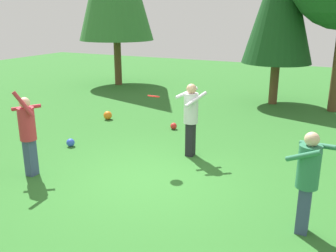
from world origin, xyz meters
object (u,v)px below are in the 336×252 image
person_catcher (191,114)px  ball_blue (71,143)px  person_thrower (28,130)px  frisbee (154,96)px  ball_red (174,126)px  ball_orange (108,115)px  person_bystander (308,175)px

person_catcher → ball_blue: 3.30m
person_thrower → frisbee: person_thrower is taller
person_catcher → ball_red: 2.39m
person_catcher → frisbee: person_catcher is taller
frisbee → ball_blue: bearing=179.2°
person_catcher → frisbee: 1.13m
person_catcher → frisbee: size_ratio=6.08×
ball_orange → ball_red: bearing=-0.5°
ball_blue → ball_orange: size_ratio=0.76×
person_catcher → ball_orange: 4.20m
person_catcher → ball_red: person_catcher is taller
person_bystander → ball_orange: bearing=-8.7°
ball_blue → person_catcher: bearing=14.5°
person_thrower → ball_blue: size_ratio=8.89×
person_bystander → ball_blue: 6.20m
person_thrower → person_catcher: bearing=4.3°
person_thrower → frisbee: (2.06, 1.73, 0.57)m
person_thrower → person_catcher: (2.61, 2.56, 0.04)m
person_bystander → ball_red: 5.90m
ball_red → person_catcher: bearing=-53.9°
ball_red → ball_orange: size_ratio=0.70×
person_thrower → ball_red: person_thrower is taller
frisbee → person_bystander: bearing=-23.2°
person_thrower → ball_blue: person_thrower is taller
person_catcher → person_bystander: person_catcher is taller
frisbee → person_thrower: bearing=-139.9°
person_catcher → person_thrower: bearing=-11.8°
person_thrower → ball_orange: person_thrower is taller
person_thrower → frisbee: size_ratio=6.46×
frisbee → ball_red: size_ratio=1.50×
ball_red → ball_orange: (-2.40, 0.02, 0.04)m
person_thrower → person_bystander: (5.50, 0.26, -0.03)m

